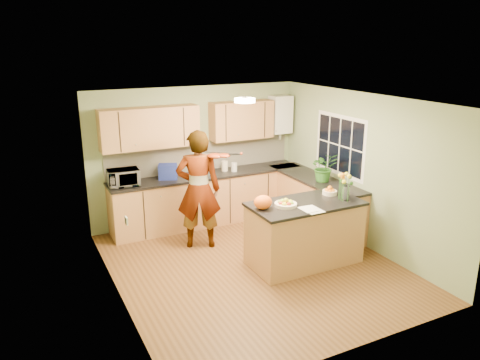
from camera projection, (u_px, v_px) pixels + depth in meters
name	position (u px, v px, depth m)	size (l,w,h in m)	color
floor	(253.00, 266.00, 7.09)	(4.50, 4.50, 0.00)	#573519
ceiling	(255.00, 100.00, 6.37)	(4.00, 4.50, 0.02)	white
wall_back	(196.00, 154.00, 8.66)	(4.00, 0.02, 2.50)	#8A9F72
wall_front	(358.00, 246.00, 4.80)	(4.00, 0.02, 2.50)	#8A9F72
wall_left	(114.00, 209.00, 5.87)	(0.02, 4.50, 2.50)	#8A9F72
wall_right	(362.00, 170.00, 7.59)	(0.02, 4.50, 2.50)	#8A9F72
back_counter	(209.00, 198.00, 8.67)	(3.64, 0.62, 0.94)	#B07946
right_counter	(314.00, 203.00, 8.41)	(0.62, 2.24, 0.94)	#B07946
splashback	(202.00, 157.00, 8.70)	(3.60, 0.02, 0.52)	silver
upper_cabinets	(190.00, 124.00, 8.26)	(3.20, 0.34, 0.70)	#B07946
boiler	(280.00, 114.00, 9.06)	(0.40, 0.30, 0.86)	white
window_right	(340.00, 145.00, 8.01)	(0.01, 1.30, 1.05)	white
light_switch	(126.00, 221.00, 5.35)	(0.02, 0.09, 0.09)	white
ceiling_lamp	(245.00, 100.00, 6.64)	(0.30, 0.30, 0.07)	#FFEABF
peninsula_island	(304.00, 233.00, 7.07)	(1.69, 0.87, 0.97)	#B07946
fruit_dish	(286.00, 203.00, 6.77)	(0.33, 0.33, 0.11)	beige
orange_bowl	(330.00, 191.00, 7.28)	(0.23, 0.23, 0.13)	beige
flower_vase	(347.00, 180.00, 6.95)	(0.26, 0.26, 0.49)	silver
orange_bag	(263.00, 202.00, 6.65)	(0.27, 0.23, 0.20)	#FF6215
papers	(312.00, 209.00, 6.63)	(0.24, 0.33, 0.01)	white
violinist	(198.00, 190.00, 7.51)	(0.71, 0.47, 1.95)	tan
violin	(215.00, 156.00, 7.24)	(0.57, 0.23, 0.11)	#4C0A04
microwave	(123.00, 178.00, 7.79)	(0.51, 0.34, 0.28)	white
blue_box	(168.00, 172.00, 8.20)	(0.32, 0.24, 0.26)	navy
kettle	(208.00, 168.00, 8.48)	(0.15, 0.15, 0.28)	silver
jar_cream	(225.00, 166.00, 8.70)	(0.12, 0.12, 0.19)	beige
jar_white	(234.00, 167.00, 8.67)	(0.11, 0.11, 0.17)	white
potted_plant	(324.00, 167.00, 8.01)	(0.46, 0.40, 0.51)	#2F6C24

